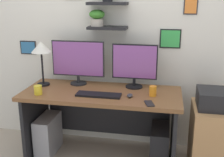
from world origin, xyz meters
TOP-DOWN VIEW (x-y plane):
  - ground_plane at (0.00, 0.00)m, footprint 8.00×8.00m
  - back_wall_assembly at (-0.00, 0.44)m, footprint 4.40×0.24m
  - desk at (0.00, 0.05)m, footprint 1.61×0.68m
  - monitor_left at (-0.31, 0.22)m, footprint 0.58×0.18m
  - monitor_right at (0.31, 0.22)m, footprint 0.47×0.18m
  - keyboard at (-0.00, -0.12)m, footprint 0.44×0.14m
  - computer_mouse at (0.30, -0.10)m, footprint 0.06×0.09m
  - desk_lamp at (-0.67, 0.10)m, footprint 0.21×0.21m
  - cell_phone at (0.50, -0.25)m, footprint 0.11×0.15m
  - coffee_mug at (-0.60, -0.20)m, footprint 0.08×0.08m
  - pen_cup at (0.52, -0.03)m, footprint 0.07×0.07m
  - drawer_cabinet at (1.13, -0.02)m, footprint 0.44×0.50m
  - printer at (1.13, -0.02)m, footprint 0.38×0.34m
  - computer_tower_left at (-0.61, -0.01)m, footprint 0.18×0.40m
  - computer_tower_right at (0.61, -0.02)m, footprint 0.18×0.40m

SIDE VIEW (x-z plane):
  - ground_plane at x=0.00m, z-range 0.00..0.00m
  - computer_tower_right at x=0.61m, z-range 0.00..0.41m
  - computer_tower_left at x=-0.61m, z-range 0.00..0.42m
  - drawer_cabinet at x=1.13m, z-range 0.00..0.67m
  - desk at x=0.00m, z-range 0.16..0.91m
  - cell_phone at x=0.50m, z-range 0.75..0.76m
  - printer at x=1.13m, z-range 0.67..0.84m
  - keyboard at x=0.00m, z-range 0.75..0.77m
  - computer_mouse at x=0.30m, z-range 0.75..0.78m
  - coffee_mug at x=-0.60m, z-range 0.75..0.84m
  - pen_cup at x=0.52m, z-range 0.75..0.85m
  - monitor_right at x=0.31m, z-range 0.77..1.23m
  - monitor_left at x=-0.31m, z-range 0.77..1.25m
  - desk_lamp at x=-0.67m, z-range 0.90..1.38m
  - back_wall_assembly at x=0.00m, z-range 0.01..2.71m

